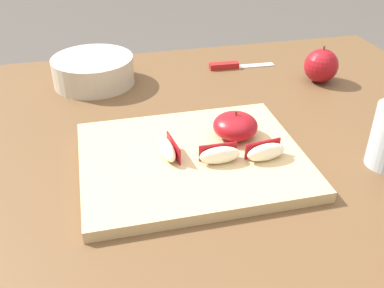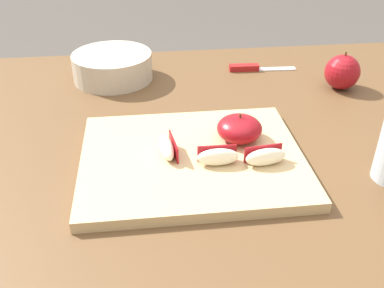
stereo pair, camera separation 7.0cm
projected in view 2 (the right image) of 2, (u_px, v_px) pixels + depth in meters
name	position (u px, v px, depth m)	size (l,w,h in m)	color
dining_table	(198.00, 189.00, 0.84)	(1.19, 0.91, 0.75)	brown
cutting_board	(192.00, 159.00, 0.72)	(0.36, 0.29, 0.02)	tan
apple_half_skin_up	(239.00, 128.00, 0.74)	(0.08, 0.08, 0.05)	maroon
apple_wedge_middle	(167.00, 147.00, 0.71)	(0.03, 0.07, 0.03)	#F4EACC
apple_wedge_near_knife	(218.00, 157.00, 0.68)	(0.07, 0.02, 0.03)	#F4EACC
apple_wedge_right	(265.00, 157.00, 0.68)	(0.07, 0.03, 0.03)	#F4EACC
paring_knife	(250.00, 68.00, 1.05)	(0.16, 0.03, 0.01)	silver
whole_apple_red_delicious	(342.00, 72.00, 0.95)	(0.08, 0.08, 0.08)	maroon
ceramic_fruit_bowl	(113.00, 65.00, 1.00)	(0.18, 0.18, 0.06)	#BCB29E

